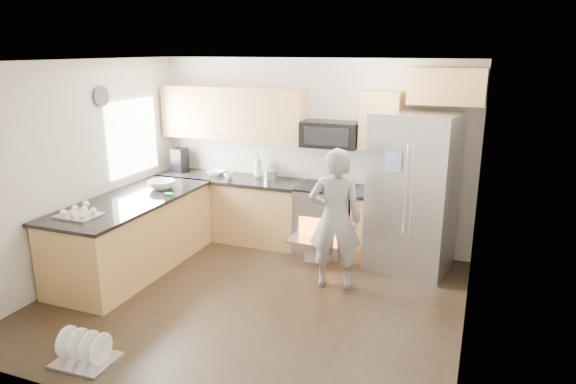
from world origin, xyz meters
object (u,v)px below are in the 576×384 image
at_px(refrigerator, 412,193).
at_px(dish_rack, 85,354).
at_px(stove_range, 327,204).
at_px(person, 335,219).

relative_size(refrigerator, dish_rack, 3.77).
height_order(stove_range, dish_rack, stove_range).
bearing_deg(person, dish_rack, 39.73).
relative_size(stove_range, dish_rack, 3.40).
xyz_separation_m(stove_range, dish_rack, (-1.23, -3.31, -0.59)).
bearing_deg(stove_range, dish_rack, -110.41).
height_order(person, dish_rack, person).
height_order(stove_range, person, stove_range).
distance_m(stove_range, person, 1.10).
distance_m(refrigerator, person, 1.14).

